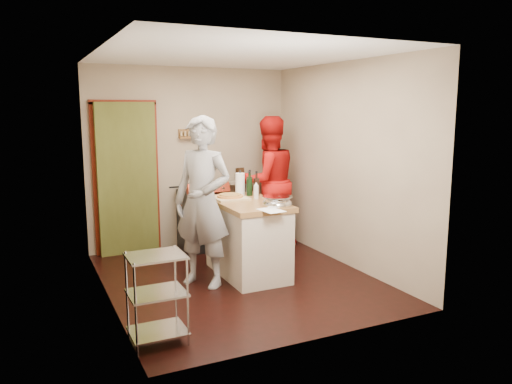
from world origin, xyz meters
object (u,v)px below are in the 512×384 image
Objects in this scene: stove at (202,218)px; person_stripe at (203,202)px; person_red at (268,182)px; wire_shelving at (157,294)px; island at (248,236)px.

stove is 0.52× the size of person_stripe.
person_stripe reaches higher than person_red.
wire_shelving is 3.35m from person_red.
person_stripe is (-0.61, -0.10, 0.49)m from island.
person_stripe reaches higher than island.
wire_shelving is at bearing 43.96° from person_red.
stove is 1.26× the size of wire_shelving.
wire_shelving is (-1.33, -2.62, -0.01)m from stove.
wire_shelving is at bearing -116.85° from stove.
island reaches higher than stove.
person_red is (1.43, 1.20, -0.02)m from person_stripe.
person_red is at bearing 46.47° from wire_shelving.
island reaches higher than wire_shelving.
stove is 2.94m from wire_shelving.
wire_shelving is 0.58× the size of island.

